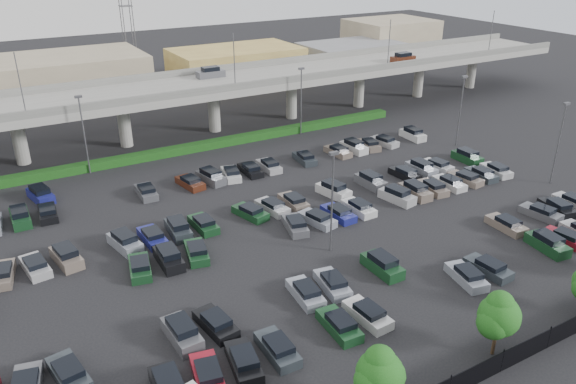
{
  "coord_description": "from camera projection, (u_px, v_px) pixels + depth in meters",
  "views": [
    {
      "loc": [
        -27.39,
        -47.14,
        28.04
      ],
      "look_at": [
        1.12,
        2.22,
        2.0
      ],
      "focal_mm": 35.0,
      "sensor_mm": 36.0,
      "label": 1
    }
  ],
  "objects": [
    {
      "name": "overpass",
      "position": [
        181.0,
        92.0,
        83.48
      ],
      "size": [
        150.0,
        13.0,
        15.8
      ],
      "color": "gray",
      "rests_on": "ground"
    },
    {
      "name": "fence",
      "position": [
        492.0,
        367.0,
        38.79
      ],
      "size": [
        70.0,
        0.1,
        2.0
      ],
      "color": "black",
      "rests_on": "ground"
    },
    {
      "name": "parked_cars",
      "position": [
        302.0,
        223.0,
        58.84
      ],
      "size": [
        63.04,
        41.68,
        1.67
      ],
      "color": "#505157",
      "rests_on": "ground"
    },
    {
      "name": "comm_tower",
      "position": [
        125.0,
        3.0,
        114.86
      ],
      "size": [
        2.4,
        2.4,
        30.0
      ],
      "color": "#505055",
      "rests_on": "ground"
    },
    {
      "name": "light_poles",
      "position": [
        245.0,
        166.0,
        58.35
      ],
      "size": [
        66.9,
        48.38,
        10.3
      ],
      "color": "#505055",
      "rests_on": "ground"
    },
    {
      "name": "ground",
      "position": [
        289.0,
        218.0,
        61.24
      ],
      "size": [
        280.0,
        280.0,
        0.0
      ],
      "primitive_type": "plane",
      "color": "black"
    },
    {
      "name": "tree_row",
      "position": [
        488.0,
        321.0,
        39.21
      ],
      "size": [
        65.07,
        3.66,
        5.94
      ],
      "color": "#332316",
      "rests_on": "ground"
    },
    {
      "name": "hedge",
      "position": [
        202.0,
        146.0,
        80.71
      ],
      "size": [
        66.0,
        1.6,
        1.1
      ],
      "primitive_type": "cube",
      "color": "#163910",
      "rests_on": "ground"
    },
    {
      "name": "distant_buildings",
      "position": [
        189.0,
        67.0,
        114.0
      ],
      "size": [
        138.0,
        24.0,
        9.0
      ],
      "color": "gray",
      "rests_on": "ground"
    }
  ]
}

